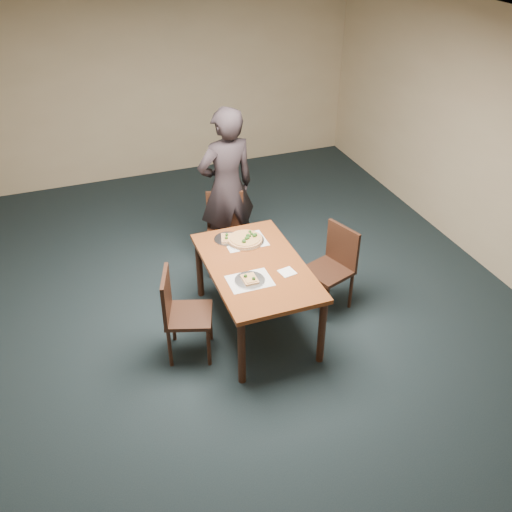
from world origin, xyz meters
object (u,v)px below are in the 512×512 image
object	(u,v)px
dining_table	(256,273)
chair_far	(225,227)
slice_plate_near	(250,280)
diner	(227,188)
pizza_pan	(246,239)
chair_left	(180,310)
slice_plate_far	(228,238)
chair_right	(334,263)

from	to	relation	value
dining_table	chair_far	size ratio (longest dim) A/B	1.65
slice_plate_near	diner	bearing A→B (deg)	79.85
chair_far	pizza_pan	xyz separation A→B (m)	(-0.01, -0.72, 0.26)
chair_left	slice_plate_far	size ratio (longest dim) A/B	3.25
chair_left	chair_right	world-z (taller)	same
pizza_pan	diner	bearing A→B (deg)	84.63
diner	slice_plate_far	xyz separation A→B (m)	(-0.24, -0.77, -0.17)
pizza_pan	slice_plate_near	distance (m)	0.69
chair_far	slice_plate_near	xyz separation A→B (m)	(-0.20, -1.38, 0.25)
chair_far	slice_plate_far	size ratio (longest dim) A/B	3.25
chair_right	slice_plate_far	size ratio (longest dim) A/B	3.25
slice_plate_near	chair_far	bearing A→B (deg)	81.80
diner	slice_plate_far	distance (m)	0.82
slice_plate_near	slice_plate_far	distance (m)	0.76
diner	pizza_pan	bearing A→B (deg)	75.94
pizza_pan	dining_table	bearing A→B (deg)	-96.15
chair_right	slice_plate_near	xyz separation A→B (m)	(-1.03, -0.29, 0.25)
chair_right	dining_table	bearing A→B (deg)	-104.73
chair_right	diner	size ratio (longest dim) A/B	0.49
chair_far	pizza_pan	bearing A→B (deg)	-72.74
chair_far	diner	xyz separation A→B (m)	(0.07, 0.14, 0.42)
dining_table	chair_left	xyz separation A→B (m)	(-0.79, -0.13, -0.14)
chair_right	pizza_pan	xyz separation A→B (m)	(-0.84, 0.36, 0.26)
chair_right	diner	distance (m)	1.50
dining_table	slice_plate_near	distance (m)	0.29
diner	chair_left	bearing A→B (deg)	48.46
chair_far	chair_left	bearing A→B (deg)	-105.57
chair_right	chair_left	bearing A→B (deg)	-102.39
pizza_pan	chair_right	bearing A→B (deg)	-23.56
chair_far	chair_right	size ratio (longest dim) A/B	1.00
chair_left	pizza_pan	xyz separation A→B (m)	(0.84, 0.56, 0.26)
chair_far	chair_right	world-z (taller)	same
chair_far	diner	bearing A→B (deg)	80.53
slice_plate_far	diner	bearing A→B (deg)	72.57
chair_right	slice_plate_near	size ratio (longest dim) A/B	3.25
dining_table	chair_far	bearing A→B (deg)	87.32
slice_plate_near	slice_plate_far	size ratio (longest dim) A/B	1.00
diner	pizza_pan	xyz separation A→B (m)	(-0.08, -0.86, -0.16)
chair_far	slice_plate_far	bearing A→B (deg)	-87.13
chair_far	diner	size ratio (longest dim) A/B	0.49
dining_table	slice_plate_near	size ratio (longest dim) A/B	5.36
chair_far	diner	world-z (taller)	diner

